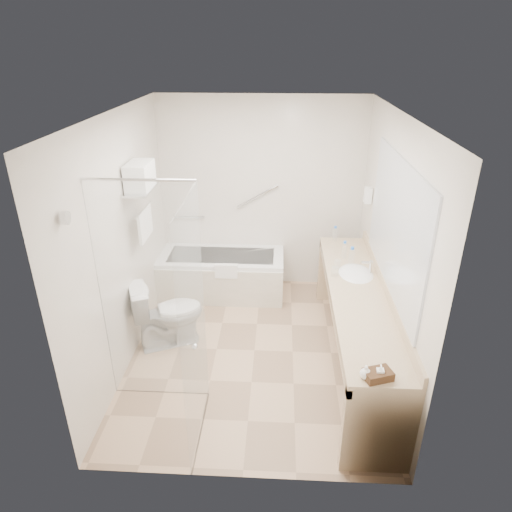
# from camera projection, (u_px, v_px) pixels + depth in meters

# --- Properties ---
(floor) EXTENTS (3.20, 3.20, 0.00)m
(floor) POSITION_uv_depth(u_px,v_px,m) (254.00, 350.00, 4.98)
(floor) COLOR tan
(floor) RESTS_ON ground
(ceiling) EXTENTS (2.60, 3.20, 0.10)m
(ceiling) POSITION_uv_depth(u_px,v_px,m) (254.00, 113.00, 3.91)
(ceiling) COLOR silver
(ceiling) RESTS_ON wall_back
(wall_back) EXTENTS (2.60, 0.10, 2.50)m
(wall_back) POSITION_uv_depth(u_px,v_px,m) (262.00, 195.00, 5.89)
(wall_back) COLOR beige
(wall_back) RESTS_ON ground
(wall_front) EXTENTS (2.60, 0.10, 2.50)m
(wall_front) POSITION_uv_depth(u_px,v_px,m) (240.00, 345.00, 3.00)
(wall_front) COLOR beige
(wall_front) RESTS_ON ground
(wall_left) EXTENTS (0.10, 3.20, 2.50)m
(wall_left) POSITION_uv_depth(u_px,v_px,m) (123.00, 243.00, 4.51)
(wall_left) COLOR beige
(wall_left) RESTS_ON ground
(wall_right) EXTENTS (0.10, 3.20, 2.50)m
(wall_right) POSITION_uv_depth(u_px,v_px,m) (389.00, 249.00, 4.38)
(wall_right) COLOR beige
(wall_right) RESTS_ON ground
(bathtub) EXTENTS (1.60, 0.73, 0.59)m
(bathtub) POSITION_uv_depth(u_px,v_px,m) (222.00, 274.00, 6.00)
(bathtub) COLOR white
(bathtub) RESTS_ON floor
(grab_bar_short) EXTENTS (0.40, 0.03, 0.03)m
(grab_bar_short) POSITION_uv_depth(u_px,v_px,m) (190.00, 217.00, 6.03)
(grab_bar_short) COLOR silver
(grab_bar_short) RESTS_ON wall_back
(grab_bar_long) EXTENTS (0.53, 0.03, 0.33)m
(grab_bar_long) POSITION_uv_depth(u_px,v_px,m) (257.00, 196.00, 5.85)
(grab_bar_long) COLOR silver
(grab_bar_long) RESTS_ON wall_back
(shower_enclosure) EXTENTS (0.96, 0.91, 2.11)m
(shower_enclosure) POSITION_uv_depth(u_px,v_px,m) (171.00, 311.00, 3.72)
(shower_enclosure) COLOR silver
(shower_enclosure) RESTS_ON floor
(towel_shelf) EXTENTS (0.24, 0.55, 0.81)m
(towel_shelf) POSITION_uv_depth(u_px,v_px,m) (141.00, 184.00, 4.60)
(towel_shelf) COLOR silver
(towel_shelf) RESTS_ON wall_left
(vanity_counter) EXTENTS (0.55, 2.70, 0.95)m
(vanity_counter) POSITION_uv_depth(u_px,v_px,m) (357.00, 311.00, 4.52)
(vanity_counter) COLOR tan
(vanity_counter) RESTS_ON floor
(sink) EXTENTS (0.40, 0.52, 0.14)m
(sink) POSITION_uv_depth(u_px,v_px,m) (356.00, 276.00, 4.80)
(sink) COLOR white
(sink) RESTS_ON vanity_counter
(faucet) EXTENTS (0.03, 0.03, 0.14)m
(faucet) POSITION_uv_depth(u_px,v_px,m) (371.00, 267.00, 4.75)
(faucet) COLOR silver
(faucet) RESTS_ON vanity_counter
(mirror) EXTENTS (0.02, 2.00, 1.20)m
(mirror) POSITION_uv_depth(u_px,v_px,m) (396.00, 226.00, 4.11)
(mirror) COLOR silver
(mirror) RESTS_ON wall_right
(hairdryer_unit) EXTENTS (0.08, 0.10, 0.18)m
(hairdryer_unit) POSITION_uv_depth(u_px,v_px,m) (368.00, 195.00, 5.24)
(hairdryer_unit) COLOR white
(hairdryer_unit) RESTS_ON wall_right
(toilet) EXTENTS (0.87, 0.70, 0.75)m
(toilet) POSITION_uv_depth(u_px,v_px,m) (168.00, 314.00, 4.96)
(toilet) COLOR white
(toilet) RESTS_ON floor
(amenity_basket) EXTENTS (0.23, 0.19, 0.07)m
(amenity_basket) POSITION_uv_depth(u_px,v_px,m) (378.00, 375.00, 3.29)
(amenity_basket) COLOR #462B19
(amenity_basket) RESTS_ON vanity_counter
(soap_bottle_a) EXTENTS (0.06, 0.12, 0.05)m
(soap_bottle_a) POSITION_uv_depth(u_px,v_px,m) (380.00, 375.00, 3.29)
(soap_bottle_a) COLOR white
(soap_bottle_a) RESTS_ON vanity_counter
(soap_bottle_b) EXTENTS (0.09, 0.11, 0.09)m
(soap_bottle_b) POSITION_uv_depth(u_px,v_px,m) (366.00, 373.00, 3.29)
(soap_bottle_b) COLOR white
(soap_bottle_b) RESTS_ON vanity_counter
(water_bottle_left) EXTENTS (0.06, 0.06, 0.20)m
(water_bottle_left) POSITION_uv_depth(u_px,v_px,m) (344.00, 250.00, 5.09)
(water_bottle_left) COLOR silver
(water_bottle_left) RESTS_ON vanity_counter
(water_bottle_mid) EXTENTS (0.07, 0.07, 0.22)m
(water_bottle_mid) POSITION_uv_depth(u_px,v_px,m) (352.00, 257.00, 4.91)
(water_bottle_mid) COLOR silver
(water_bottle_mid) RESTS_ON vanity_counter
(water_bottle_right) EXTENTS (0.06, 0.06, 0.19)m
(water_bottle_right) POSITION_uv_depth(u_px,v_px,m) (335.00, 234.00, 5.52)
(water_bottle_right) COLOR silver
(water_bottle_right) RESTS_ON vanity_counter
(drinking_glass_near) EXTENTS (0.10, 0.10, 0.09)m
(drinking_glass_near) POSITION_uv_depth(u_px,v_px,m) (337.00, 264.00, 4.87)
(drinking_glass_near) COLOR silver
(drinking_glass_near) RESTS_ON vanity_counter
(drinking_glass_far) EXTENTS (0.10, 0.10, 0.10)m
(drinking_glass_far) POSITION_uv_depth(u_px,v_px,m) (335.00, 271.00, 4.72)
(drinking_glass_far) COLOR silver
(drinking_glass_far) RESTS_ON vanity_counter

